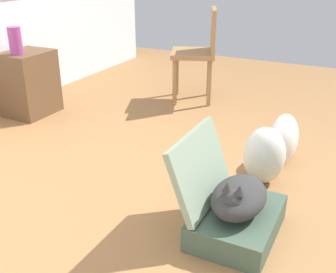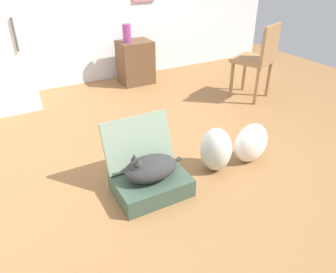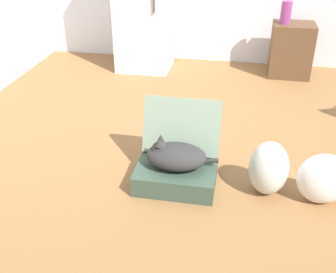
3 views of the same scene
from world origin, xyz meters
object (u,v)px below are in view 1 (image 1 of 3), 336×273
object	(u,v)px
cat	(238,197)
plastic_bag_clear	(283,139)
suitcase_base	(237,222)
chair	(200,50)
vase_tall	(15,41)
side_table	(29,83)
plastic_bag_white	(264,155)

from	to	relation	value
cat	plastic_bag_clear	distance (m)	0.99
suitcase_base	cat	xyz separation A→B (m)	(-0.01, 0.00, 0.16)
suitcase_base	chair	world-z (taller)	chair
vase_tall	side_table	bearing A→B (deg)	11.19
suitcase_base	plastic_bag_clear	world-z (taller)	plastic_bag_clear
vase_tall	chair	distance (m)	1.76
plastic_bag_white	side_table	xyz separation A→B (m)	(0.30, 2.35, 0.10)
cat	plastic_bag_white	size ratio (longest dim) A/B	1.28
plastic_bag_clear	side_table	world-z (taller)	side_table
suitcase_base	side_table	size ratio (longest dim) A/B	0.94
chair	suitcase_base	bearing A→B (deg)	6.06
plastic_bag_white	side_table	world-z (taller)	side_table
suitcase_base	vase_tall	size ratio (longest dim) A/B	2.33
side_table	chair	bearing A→B (deg)	-49.36
plastic_bag_white	side_table	bearing A→B (deg)	82.79
suitcase_base	plastic_bag_clear	distance (m)	0.99
cat	chair	bearing A→B (deg)	28.15
suitcase_base	vase_tall	bearing A→B (deg)	70.91
plastic_bag_white	chair	bearing A→B (deg)	37.26
plastic_bag_white	chair	xyz separation A→B (m)	(1.40, 1.06, 0.34)
plastic_bag_white	vase_tall	distance (m)	2.39
plastic_bag_white	side_table	distance (m)	2.37
suitcase_base	cat	distance (m)	0.16
side_table	plastic_bag_white	bearing A→B (deg)	-97.21
cat	plastic_bag_clear	size ratio (longest dim) A/B	1.35
side_table	plastic_bag_clear	bearing A→B (deg)	-88.72
plastic_bag_clear	vase_tall	bearing A→B (deg)	94.06
vase_tall	plastic_bag_white	bearing A→B (deg)	-94.48
cat	plastic_bag_white	bearing A→B (deg)	2.42
side_table	cat	bearing A→B (deg)	-111.55
cat	chair	world-z (taller)	chair
plastic_bag_clear	chair	xyz separation A→B (m)	(1.05, 1.11, 0.35)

